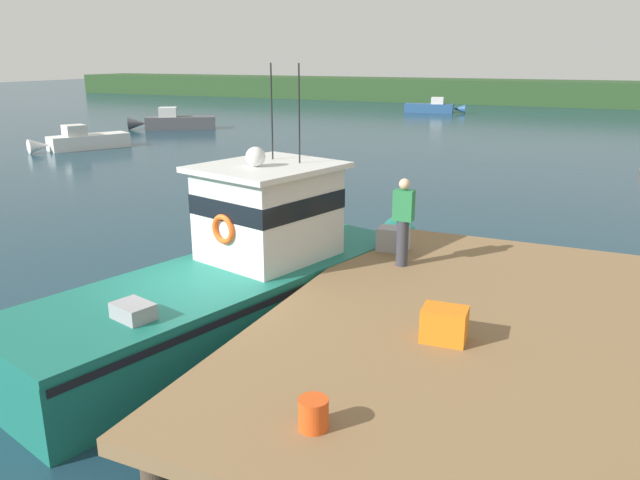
% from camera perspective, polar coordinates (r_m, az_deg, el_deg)
% --- Properties ---
extents(ground_plane, '(200.00, 200.00, 0.00)m').
position_cam_1_polar(ground_plane, '(11.59, -10.22, -8.87)').
color(ground_plane, '#193847').
extents(dock, '(6.00, 9.00, 1.20)m').
position_cam_1_polar(dock, '(9.44, 14.45, -8.10)').
color(dock, '#4C3D2D').
rests_on(dock, ground).
extents(main_fishing_boat, '(4.58, 9.93, 4.80)m').
position_cam_1_polar(main_fishing_boat, '(11.64, -6.81, -3.22)').
color(main_fishing_boat, '#196B5B').
rests_on(main_fishing_boat, ground).
extents(crate_stack_near_edge, '(0.63, 0.48, 0.46)m').
position_cam_1_polar(crate_stack_near_edge, '(12.40, 6.74, 0.10)').
color(crate_stack_near_edge, '#9E9EA3').
rests_on(crate_stack_near_edge, dock).
extents(crate_stack_mid_dock, '(0.63, 0.48, 0.47)m').
position_cam_1_polar(crate_stack_mid_dock, '(8.64, 11.35, -7.60)').
color(crate_stack_mid_dock, orange).
rests_on(crate_stack_mid_dock, dock).
extents(bait_bucket, '(0.32, 0.32, 0.34)m').
position_cam_1_polar(bait_bucket, '(6.67, -0.61, -15.67)').
color(bait_bucket, '#E04C19').
rests_on(bait_bucket, dock).
extents(deckhand_by_the_boat, '(0.36, 0.22, 1.63)m').
position_cam_1_polar(deckhand_by_the_boat, '(11.35, 7.65, 1.80)').
color(deckhand_by_the_boat, '#383842').
rests_on(deckhand_by_the_boat, dock).
extents(moored_boat_near_channel, '(5.43, 2.03, 1.36)m').
position_cam_1_polar(moored_boat_near_channel, '(57.65, 10.35, 11.89)').
color(moored_boat_near_channel, '#285184').
rests_on(moored_boat_near_channel, ground).
extents(moored_boat_mid_harbor, '(5.58, 4.21, 1.50)m').
position_cam_1_polar(moored_boat_mid_harbor, '(45.01, -13.22, 10.54)').
color(moored_boat_mid_harbor, '#4C4C51').
rests_on(moored_boat_mid_harbor, ground).
extents(moored_boat_far_right, '(3.25, 5.19, 1.34)m').
position_cam_1_polar(moored_boat_far_right, '(36.66, -21.00, 8.51)').
color(moored_boat_far_right, white).
rests_on(moored_boat_far_right, ground).
extents(mooring_buoy_inshore, '(0.37, 0.37, 0.37)m').
position_cam_1_polar(mooring_buoy_inshore, '(28.68, -0.62, 7.08)').
color(mooring_buoy_inshore, red).
rests_on(mooring_buoy_inshore, ground).
extents(far_shoreline, '(120.00, 8.00, 2.40)m').
position_cam_1_polar(far_shoreline, '(70.87, 20.11, 12.60)').
color(far_shoreline, '#284723').
rests_on(far_shoreline, ground).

